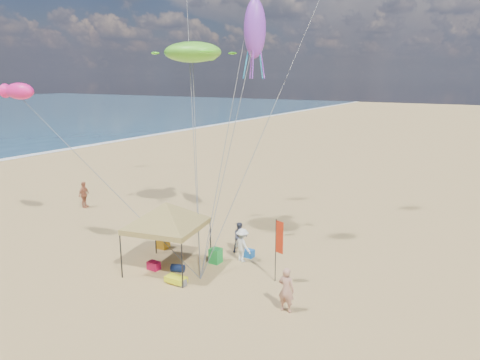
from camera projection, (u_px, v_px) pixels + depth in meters
The scene contains 18 objects.
ground at pixel (203, 287), 18.90m from camera, with size 280.00×280.00×0.00m, color tan.
canopy_tent at pixel (166, 205), 19.99m from camera, with size 5.83×5.83×3.67m.
feather_flag at pixel (278, 241), 18.96m from camera, with size 0.41×0.15×2.79m.
cooler_red at pixel (154, 266), 20.58m from camera, with size 0.54×0.38×0.38m, color #AD0D38.
cooler_blue at pixel (248, 253), 22.01m from camera, with size 0.54×0.38×0.38m, color #1452A5.
bag_navy at pixel (178, 268), 20.33m from camera, with size 0.36×0.36×0.60m, color #0E1A3D.
bag_orange at pixel (178, 234), 24.64m from camera, with size 0.36×0.36×0.60m, color red.
chair_green at pixel (216, 256), 21.30m from camera, with size 0.50×0.50×0.70m, color #1A9235.
chair_yellow at pixel (163, 242), 23.10m from camera, with size 0.50×0.50×0.70m, color orange.
crate_grey at pixel (182, 283), 18.99m from camera, with size 0.34×0.30×0.28m, color slate.
beach_cart at pixel (176, 279), 19.17m from camera, with size 0.90×0.50×0.24m, color yellow.
person_near_a at pixel (286, 290), 16.79m from camera, with size 0.63×0.42×1.74m, color tan.
person_near_b at pixel (240, 237), 22.49m from camera, with size 0.75×0.58×1.54m, color #323544.
person_near_c at pixel (242, 245), 21.37m from camera, with size 1.04×0.60×1.62m, color silver.
person_far_a at pixel (84, 195), 30.14m from camera, with size 1.04×0.43×1.77m, color #B16544.
turtle_kite at pixel (192, 52), 23.81m from camera, with size 3.22×2.58×1.07m, color #5ECE2C.
fish_kite at pixel (20, 91), 23.27m from camera, with size 1.93×0.97×0.86m, color #FF1B85.
squid_kite at pixel (255, 29), 21.55m from camera, with size 1.05×1.05×2.74m, color purple.
Camera 1 is at (10.21, -14.19, 8.61)m, focal length 33.91 mm.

